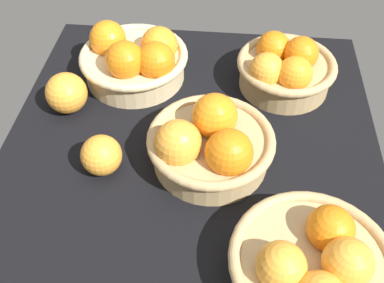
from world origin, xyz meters
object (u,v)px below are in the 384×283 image
basket_center (210,144)px  basket_far_left (285,68)px  loose_orange_front_gap (101,155)px  basket_far_right (313,267)px  loose_orange_back_gap (66,93)px  basket_near_left (135,59)px

basket_center → basket_far_left: basket_center is taller
basket_far_left → loose_orange_front_gap: 42.38cm
basket_far_right → loose_orange_back_gap: size_ratio=2.90×
basket_far_right → basket_near_left: basket_near_left is taller
loose_orange_front_gap → loose_orange_back_gap: loose_orange_back_gap is taller
basket_far_left → loose_orange_back_gap: bearing=-75.7°
basket_far_left → loose_orange_back_gap: size_ratio=2.50×
loose_orange_back_gap → loose_orange_front_gap: bearing=35.2°
basket_near_left → loose_orange_back_gap: basket_near_left is taller
basket_center → loose_orange_back_gap: size_ratio=2.74×
basket_far_left → basket_near_left: size_ratio=0.90×
loose_orange_back_gap → basket_far_left: bearing=104.3°
basket_far_left → basket_near_left: (-0.08, -31.84, 0.06)cm
basket_far_right → loose_orange_back_gap: basket_far_right is taller
basket_center → basket_near_left: bearing=-142.7°
basket_near_left → loose_orange_front_gap: basket_near_left is taller
basket_far_left → loose_orange_front_gap: size_ratio=2.83×
loose_orange_front_gap → loose_orange_back_gap: size_ratio=0.88×
loose_orange_back_gap → basket_near_left: bearing=133.2°
loose_orange_front_gap → loose_orange_back_gap: bearing=-144.8°
basket_center → loose_orange_front_gap: 19.24cm
loose_orange_back_gap → basket_center: bearing=68.2°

